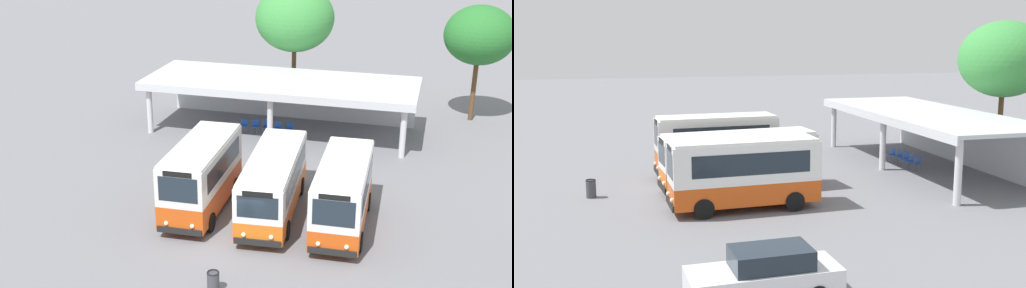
# 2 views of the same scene
# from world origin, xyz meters

# --- Properties ---
(ground_plane) EXTENTS (180.00, 180.00, 0.00)m
(ground_plane) POSITION_xyz_m (0.00, 0.00, 0.00)
(ground_plane) COLOR slate
(city_bus_nearest_orange) EXTENTS (2.51, 6.83, 3.45)m
(city_bus_nearest_orange) POSITION_xyz_m (-2.76, 2.52, 1.90)
(city_bus_nearest_orange) COLOR black
(city_bus_nearest_orange) RESTS_ON ground
(city_bus_second_in_row) EXTENTS (2.81, 8.08, 2.99)m
(city_bus_second_in_row) POSITION_xyz_m (0.65, 3.06, 1.67)
(city_bus_second_in_row) COLOR black
(city_bus_second_in_row) RESTS_ON ground
(city_bus_middle_cream) EXTENTS (2.47, 6.85, 3.24)m
(city_bus_middle_cream) POSITION_xyz_m (4.06, 2.54, 1.79)
(city_bus_middle_cream) COLOR black
(city_bus_middle_cream) RESTS_ON ground
(parked_car_flank) EXTENTS (1.94, 4.61, 1.62)m
(parked_car_flank) POSITION_xyz_m (13.79, 1.00, 0.83)
(parked_car_flank) COLOR black
(parked_car_flank) RESTS_ON ground
(terminal_canopy) EXTENTS (17.26, 6.46, 3.40)m
(terminal_canopy) POSITION_xyz_m (-1.94, 15.69, 2.71)
(terminal_canopy) COLOR silver
(terminal_canopy) RESTS_ON ground
(waiting_chair_end_by_column) EXTENTS (0.45, 0.45, 0.86)m
(waiting_chair_end_by_column) POSITION_xyz_m (-4.13, 13.96, 0.52)
(waiting_chair_end_by_column) COLOR slate
(waiting_chair_end_by_column) RESTS_ON ground
(waiting_chair_second_from_end) EXTENTS (0.45, 0.45, 0.86)m
(waiting_chair_second_from_end) POSITION_xyz_m (-3.38, 14.02, 0.52)
(waiting_chair_second_from_end) COLOR slate
(waiting_chair_second_from_end) RESTS_ON ground
(waiting_chair_middle_seat) EXTENTS (0.45, 0.45, 0.86)m
(waiting_chair_middle_seat) POSITION_xyz_m (-2.64, 14.07, 0.52)
(waiting_chair_middle_seat) COLOR slate
(waiting_chair_middle_seat) RESTS_ON ground
(waiting_chair_fourth_seat) EXTENTS (0.45, 0.45, 0.86)m
(waiting_chair_fourth_seat) POSITION_xyz_m (-1.89, 14.01, 0.52)
(waiting_chair_fourth_seat) COLOR slate
(waiting_chair_fourth_seat) RESTS_ON ground
(waiting_chair_fifth_seat) EXTENTS (0.45, 0.45, 0.86)m
(waiting_chair_fifth_seat) POSITION_xyz_m (-1.14, 14.08, 0.52)
(waiting_chair_fifth_seat) COLOR slate
(waiting_chair_fifth_seat) RESTS_ON ground
(roadside_tree_behind_canopy) EXTENTS (5.51, 5.51, 8.75)m
(roadside_tree_behind_canopy) POSITION_xyz_m (-2.34, 20.39, 6.39)
(roadside_tree_behind_canopy) COLOR brown
(roadside_tree_behind_canopy) RESTS_ON ground
(litter_bin_apron) EXTENTS (0.49, 0.49, 0.90)m
(litter_bin_apron) POSITION_xyz_m (0.15, -4.22, 0.46)
(litter_bin_apron) COLOR #3F3F47
(litter_bin_apron) RESTS_ON ground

